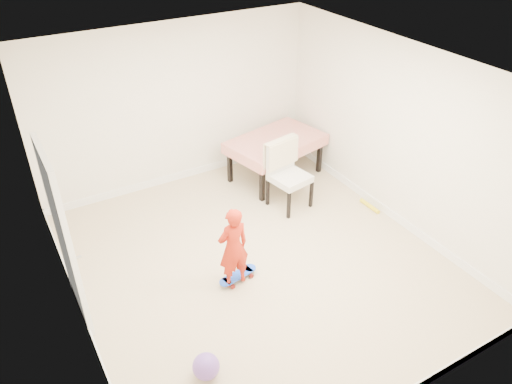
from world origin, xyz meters
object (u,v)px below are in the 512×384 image
child (233,250)px  balloon (206,366)px  dining_table (275,158)px  dining_chair (290,176)px  skateboard (238,277)px

child → balloon: 1.43m
dining_table → child: 2.72m
dining_chair → skateboard: 1.90m
skateboard → balloon: 1.46m
dining_table → balloon: (-2.72, -3.04, -0.22)m
dining_chair → balloon: bearing=-148.4°
dining_table → skateboard: bearing=-144.8°
dining_chair → balloon: 3.30m
dining_table → dining_chair: dining_chair is taller
skateboard → balloon: size_ratio=1.97×
child → skateboard: bearing=-148.9°
dining_table → balloon: size_ratio=5.43×
dining_chair → child: size_ratio=0.96×
skateboard → child: 0.52m
dining_chair → dining_table: bearing=61.6°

